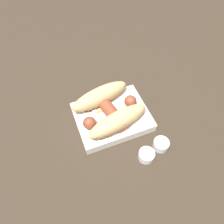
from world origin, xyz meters
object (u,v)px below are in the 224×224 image
object	(u,v)px
sausage	(111,112)
condiment_cup_near	(146,156)
food_tray	(112,117)
condiment_cup_far	(161,145)
bread_roll	(109,108)

from	to	relation	value
sausage	condiment_cup_near	bearing A→B (deg)	107.65
food_tray	condiment_cup_far	xyz separation A→B (m)	(-0.09, 0.13, -0.00)
bread_roll	condiment_cup_far	bearing A→B (deg)	125.44
condiment_cup_near	condiment_cup_far	distance (m)	0.05
food_tray	bread_roll	distance (m)	0.04
food_tray	sausage	xyz separation A→B (m)	(0.01, 0.00, 0.03)
sausage	condiment_cup_near	size ratio (longest dim) A/B	4.03
condiment_cup_far	food_tray	bearing A→B (deg)	-55.32
bread_roll	food_tray	bearing A→B (deg)	140.88
bread_roll	condiment_cup_near	bearing A→B (deg)	107.08
bread_roll	condiment_cup_far	size ratio (longest dim) A/B	4.94
bread_roll	condiment_cup_near	world-z (taller)	bread_roll
food_tray	condiment_cup_near	world-z (taller)	food_tray
sausage	condiment_cup_far	distance (m)	0.16
condiment_cup_near	condiment_cup_far	size ratio (longest dim) A/B	1.00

